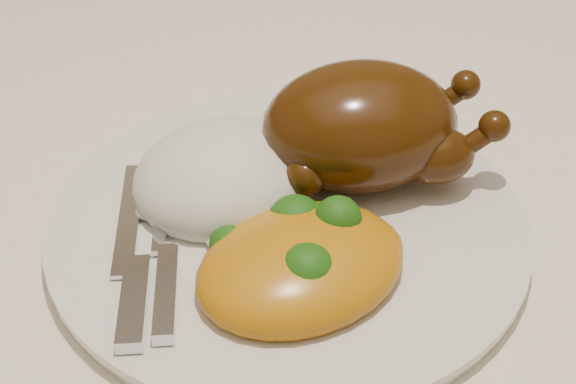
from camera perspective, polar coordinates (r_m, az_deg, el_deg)
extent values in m
cube|color=brown|center=(0.63, 1.96, 0.51)|extent=(1.60, 0.90, 0.04)
cube|color=white|center=(0.61, 2.00, 2.30)|extent=(1.72, 1.02, 0.01)
cylinder|color=silver|center=(0.54, 0.00, -2.26)|extent=(0.34, 0.34, 0.01)
ellipsoid|color=#422207|center=(0.55, 5.14, 4.70)|extent=(0.14, 0.10, 0.09)
ellipsoid|color=#422207|center=(0.53, 4.37, 6.08)|extent=(0.07, 0.05, 0.04)
ellipsoid|color=#422207|center=(0.54, 10.56, 2.53)|extent=(0.05, 0.04, 0.04)
sphere|color=#422207|center=(0.55, 14.47, 4.56)|extent=(0.02, 0.02, 0.02)
ellipsoid|color=#422207|center=(0.59, 8.87, 5.57)|extent=(0.05, 0.04, 0.04)
sphere|color=#422207|center=(0.59, 12.52, 7.45)|extent=(0.02, 0.02, 0.02)
sphere|color=#422207|center=(0.52, 1.21, 1.15)|extent=(0.03, 0.03, 0.03)
sphere|color=#422207|center=(0.57, 0.01, 4.83)|extent=(0.03, 0.03, 0.03)
ellipsoid|color=white|center=(0.54, -4.48, 0.99)|extent=(0.16, 0.15, 0.07)
ellipsoid|color=orange|center=(0.48, 0.94, -5.31)|extent=(0.16, 0.14, 0.05)
ellipsoid|color=orange|center=(0.49, 4.72, -3.93)|extent=(0.06, 0.05, 0.03)
ellipsoid|color=#0E3C0A|center=(0.49, 3.57, -1.96)|extent=(0.03, 0.03, 0.03)
ellipsoid|color=#0E3C0A|center=(0.49, 0.28, -4.10)|extent=(0.03, 0.03, 0.03)
ellipsoid|color=#0E3C0A|center=(0.50, 0.55, -2.08)|extent=(0.04, 0.04, 0.03)
ellipsoid|color=#0E3C0A|center=(0.50, 2.37, -2.51)|extent=(0.03, 0.03, 0.03)
ellipsoid|color=#0E3C0A|center=(0.49, -4.23, -3.71)|extent=(0.02, 0.02, 0.02)
ellipsoid|color=#0E3C0A|center=(0.46, 1.36, -5.87)|extent=(0.04, 0.04, 0.04)
cube|color=silver|center=(0.53, -11.23, -1.78)|extent=(0.03, 0.11, 0.00)
cube|color=silver|center=(0.47, -10.90, -7.68)|extent=(0.02, 0.07, 0.01)
cube|color=silver|center=(0.48, -8.65, -7.03)|extent=(0.02, 0.08, 0.01)
cube|color=silver|center=(0.53, -9.23, -1.47)|extent=(0.02, 0.08, 0.00)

